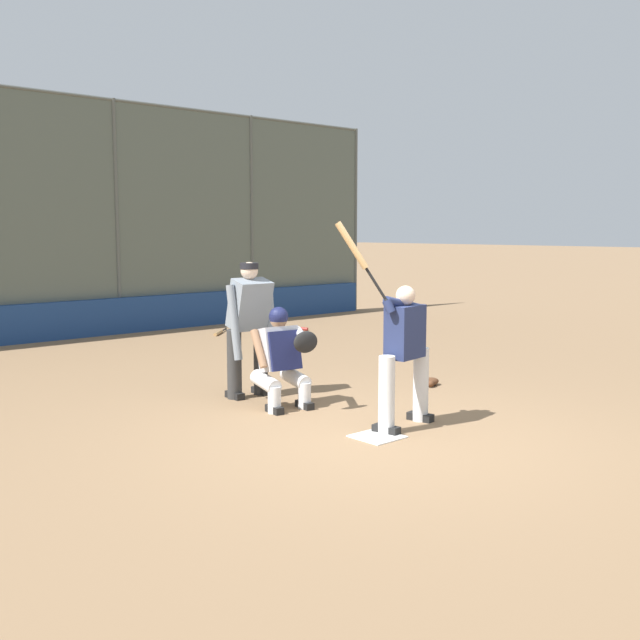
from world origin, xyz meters
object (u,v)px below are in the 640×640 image
object	(u,v)px
batter_at_plate	(403,351)
umpire_home	(249,325)
spare_bat_near_backstop	(294,328)
catcher_behind_plate	(282,356)
spare_bat_by_padding	(219,332)
fielding_glove_on_dirt	(430,382)

from	to	relation	value
batter_at_plate	umpire_home	bearing A→B (deg)	-90.88
spare_bat_near_backstop	batter_at_plate	bearing A→B (deg)	-53.14
batter_at_plate	catcher_behind_plate	distance (m)	1.53
catcher_behind_plate	spare_bat_by_padding	distance (m)	6.25
fielding_glove_on_dirt	spare_bat_near_backstop	bearing A→B (deg)	-112.06
catcher_behind_plate	fielding_glove_on_dirt	bearing A→B (deg)	179.58
spare_bat_by_padding	fielding_glove_on_dirt	world-z (taller)	fielding_glove_on_dirt
spare_bat_by_padding	spare_bat_near_backstop	bearing A→B (deg)	119.47
batter_at_plate	spare_bat_by_padding	bearing A→B (deg)	-119.17
umpire_home	fielding_glove_on_dirt	world-z (taller)	umpire_home
spare_bat_near_backstop	fielding_glove_on_dirt	bearing A→B (deg)	-43.81
spare_bat_near_backstop	fielding_glove_on_dirt	size ratio (longest dim) A/B	2.76
spare_bat_by_padding	batter_at_plate	bearing A→B (deg)	28.72
spare_bat_by_padding	fielding_glove_on_dirt	bearing A→B (deg)	41.53
catcher_behind_plate	spare_bat_by_padding	xyz separation A→B (m)	(-2.88, -5.52, -0.56)
umpire_home	catcher_behind_plate	bearing A→B (deg)	87.58
catcher_behind_plate	spare_bat_near_backstop	size ratio (longest dim) A/B	1.44
umpire_home	spare_bat_by_padding	xyz separation A→B (m)	(-2.82, -4.82, -0.84)
umpire_home	spare_bat_near_backstop	size ratio (longest dim) A/B	2.05
catcher_behind_plate	umpire_home	bearing A→B (deg)	-86.79
batter_at_plate	umpire_home	distance (m)	2.20
batter_at_plate	spare_bat_by_padding	distance (m)	7.46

